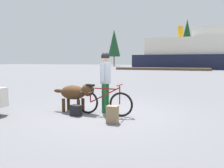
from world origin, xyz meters
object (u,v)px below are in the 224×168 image
at_px(backpack, 112,114).
at_px(ferry_boat, 195,54).
at_px(bicycle, 103,102).
at_px(person_cyclist, 105,76).
at_px(dog, 76,93).
at_px(handbag_pannier, 76,110).

distance_m(backpack, ferry_boat, 40.86).
distance_m(bicycle, person_cyclist, 0.82).
height_order(bicycle, dog, bicycle).
bearing_deg(dog, handbag_pannier, -60.99).
distance_m(dog, ferry_boat, 40.18).
relative_size(bicycle, backpack, 3.98).
height_order(backpack, handbag_pannier, backpack).
bearing_deg(bicycle, ferry_boat, 86.66).
height_order(backpack, ferry_boat, ferry_boat).
distance_m(person_cyclist, handbag_pannier, 1.34).
relative_size(bicycle, handbag_pannier, 5.40).
relative_size(backpack, ferry_boat, 0.02).
relative_size(dog, backpack, 3.18).
bearing_deg(bicycle, handbag_pannier, -153.18).
bearing_deg(ferry_boat, handbag_pannier, -94.30).
bearing_deg(person_cyclist, dog, -162.02).
xyz_separation_m(backpack, ferry_boat, (1.81, 40.73, 2.67)).
xyz_separation_m(backpack, handbag_pannier, (-1.23, 0.32, -0.07)).
bearing_deg(backpack, handbag_pannier, 165.36).
bearing_deg(bicycle, person_cyclist, 102.55).
relative_size(person_cyclist, ferry_boat, 0.08).
height_order(person_cyclist, dog, person_cyclist).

